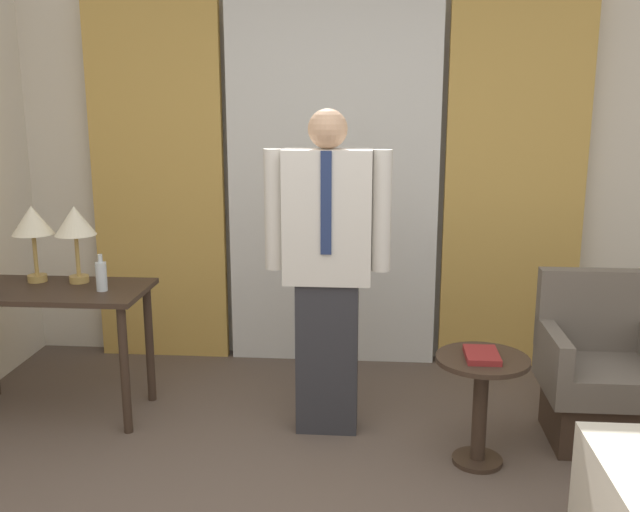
{
  "coord_description": "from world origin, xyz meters",
  "views": [
    {
      "loc": [
        0.3,
        -2.17,
        1.85
      ],
      "look_at": [
        0.01,
        1.4,
        1.04
      ],
      "focal_mm": 40.0,
      "sensor_mm": 36.0,
      "label": 1
    }
  ],
  "objects_px": {
    "table_lamp_left": "(32,223)",
    "side_table": "(481,392)",
    "person": "(327,263)",
    "armchair": "(600,380)",
    "table_lamp_right": "(75,224)",
    "desk": "(50,309)",
    "book": "(482,355)",
    "bottle_near_edge": "(101,276)"
  },
  "relations": [
    {
      "from": "table_lamp_left",
      "to": "side_table",
      "type": "xyz_separation_m",
      "value": [
        2.53,
        -0.54,
        -0.73
      ]
    },
    {
      "from": "side_table",
      "to": "person",
      "type": "bearing_deg",
      "value": 158.07
    },
    {
      "from": "table_lamp_left",
      "to": "armchair",
      "type": "bearing_deg",
      "value": -3.83
    },
    {
      "from": "table_lamp_right",
      "to": "desk",
      "type": "bearing_deg",
      "value": -132.6
    },
    {
      "from": "book",
      "to": "desk",
      "type": "bearing_deg",
      "value": 170.28
    },
    {
      "from": "table_lamp_left",
      "to": "book",
      "type": "distance_m",
      "value": 2.64
    },
    {
      "from": "table_lamp_left",
      "to": "table_lamp_right",
      "type": "bearing_deg",
      "value": 0.0
    },
    {
      "from": "desk",
      "to": "table_lamp_left",
      "type": "xyz_separation_m",
      "value": [
        -0.13,
        0.14,
        0.47
      ]
    },
    {
      "from": "table_lamp_left",
      "to": "side_table",
      "type": "height_order",
      "value": "table_lamp_left"
    },
    {
      "from": "armchair",
      "to": "bottle_near_edge",
      "type": "bearing_deg",
      "value": 179.01
    },
    {
      "from": "side_table",
      "to": "bottle_near_edge",
      "type": "bearing_deg",
      "value": 169.83
    },
    {
      "from": "bottle_near_edge",
      "to": "person",
      "type": "distance_m",
      "value": 1.28
    },
    {
      "from": "person",
      "to": "side_table",
      "type": "xyz_separation_m",
      "value": [
        0.8,
        -0.32,
        -0.58
      ]
    },
    {
      "from": "table_lamp_right",
      "to": "book",
      "type": "relative_size",
      "value": 1.94
    },
    {
      "from": "table_lamp_right",
      "to": "armchair",
      "type": "xyz_separation_m",
      "value": [
        2.96,
        -0.22,
        -0.77
      ]
    },
    {
      "from": "table_lamp_right",
      "to": "bottle_near_edge",
      "type": "bearing_deg",
      "value": -39.51
    },
    {
      "from": "table_lamp_left",
      "to": "armchair",
      "type": "height_order",
      "value": "table_lamp_left"
    },
    {
      "from": "table_lamp_right",
      "to": "armchair",
      "type": "bearing_deg",
      "value": -4.16
    },
    {
      "from": "desk",
      "to": "bottle_near_edge",
      "type": "distance_m",
      "value": 0.39
    },
    {
      "from": "table_lamp_left",
      "to": "book",
      "type": "xyz_separation_m",
      "value": [
        2.53,
        -0.55,
        -0.53
      ]
    },
    {
      "from": "desk",
      "to": "armchair",
      "type": "height_order",
      "value": "armchair"
    },
    {
      "from": "table_lamp_right",
      "to": "book",
      "type": "bearing_deg",
      "value": -13.6
    },
    {
      "from": "desk",
      "to": "person",
      "type": "height_order",
      "value": "person"
    },
    {
      "from": "book",
      "to": "armchair",
      "type": "bearing_deg",
      "value": 25.85
    },
    {
      "from": "table_lamp_right",
      "to": "book",
      "type": "xyz_separation_m",
      "value": [
        2.27,
        -0.55,
        -0.53
      ]
    },
    {
      "from": "desk",
      "to": "person",
      "type": "xyz_separation_m",
      "value": [
        1.61,
        -0.08,
        0.32
      ]
    },
    {
      "from": "armchair",
      "to": "book",
      "type": "height_order",
      "value": "armchair"
    },
    {
      "from": "desk",
      "to": "bottle_near_edge",
      "type": "relative_size",
      "value": 5.34
    },
    {
      "from": "desk",
      "to": "table_lamp_right",
      "type": "height_order",
      "value": "table_lamp_right"
    },
    {
      "from": "armchair",
      "to": "table_lamp_right",
      "type": "bearing_deg",
      "value": 175.84
    },
    {
      "from": "person",
      "to": "armchair",
      "type": "xyz_separation_m",
      "value": [
        1.48,
        0.0,
        -0.63
      ]
    },
    {
      "from": "bottle_near_edge",
      "to": "armchair",
      "type": "distance_m",
      "value": 2.81
    },
    {
      "from": "table_lamp_left",
      "to": "table_lamp_right",
      "type": "height_order",
      "value": "same"
    },
    {
      "from": "table_lamp_right",
      "to": "side_table",
      "type": "relative_size",
      "value": 0.79
    },
    {
      "from": "person",
      "to": "table_lamp_right",
      "type": "bearing_deg",
      "value": 171.6
    },
    {
      "from": "table_lamp_right",
      "to": "bottle_near_edge",
      "type": "height_order",
      "value": "table_lamp_right"
    },
    {
      "from": "desk",
      "to": "armchair",
      "type": "distance_m",
      "value": 3.11
    },
    {
      "from": "table_lamp_left",
      "to": "book",
      "type": "bearing_deg",
      "value": -12.28
    },
    {
      "from": "desk",
      "to": "book",
      "type": "height_order",
      "value": "desk"
    },
    {
      "from": "desk",
      "to": "table_lamp_right",
      "type": "relative_size",
      "value": 2.48
    },
    {
      "from": "person",
      "to": "book",
      "type": "relative_size",
      "value": 7.63
    },
    {
      "from": "table_lamp_left",
      "to": "bottle_near_edge",
      "type": "height_order",
      "value": "table_lamp_left"
    }
  ]
}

